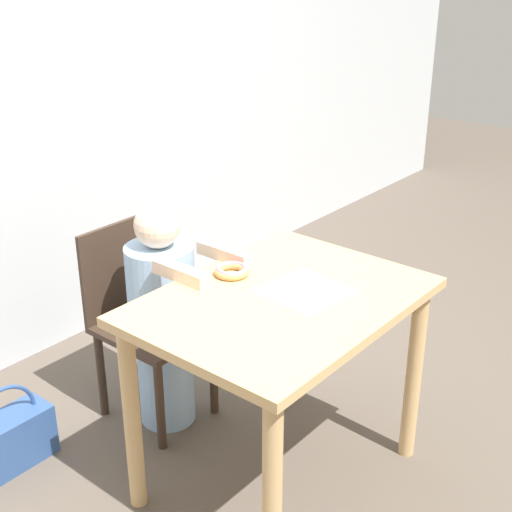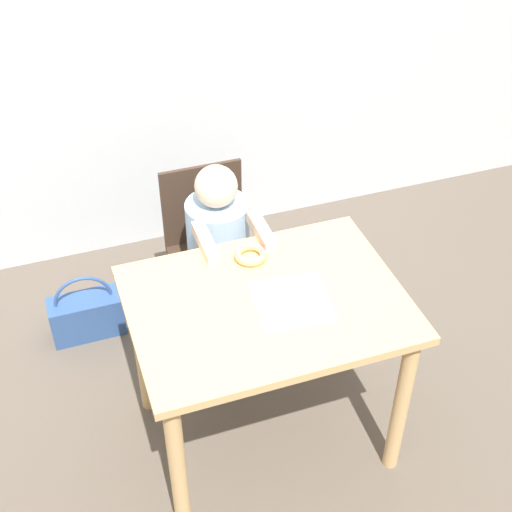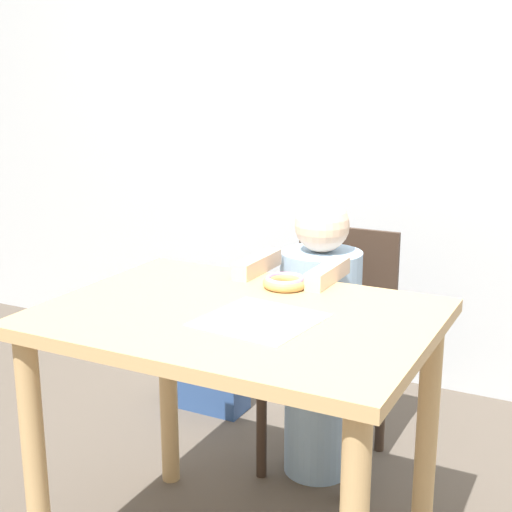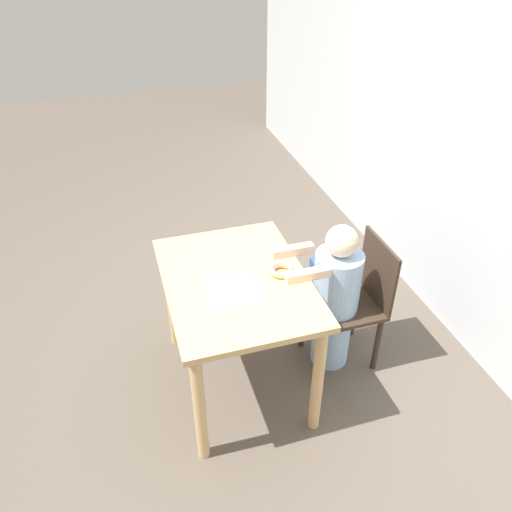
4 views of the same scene
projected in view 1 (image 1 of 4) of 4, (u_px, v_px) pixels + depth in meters
name	position (u px, v px, depth m)	size (l,w,h in m)	color
ground_plane	(279.00, 476.00, 2.71)	(12.00, 12.00, 0.00)	brown
wall_back	(10.00, 97.00, 3.08)	(8.00, 0.05, 2.50)	silver
dining_table	(281.00, 330.00, 2.46)	(0.98, 0.73, 0.77)	tan
chair	(144.00, 321.00, 2.94)	(0.38, 0.42, 0.82)	#38281E
child_figure	(164.00, 318.00, 2.85)	(0.28, 0.49, 0.97)	#99BCE0
donut	(232.00, 270.00, 2.55)	(0.13, 0.13, 0.03)	tan
napkin	(305.00, 291.00, 2.44)	(0.29, 0.29, 0.00)	white
handbag	(8.00, 440.00, 2.72)	(0.34, 0.15, 0.35)	#2D4C84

